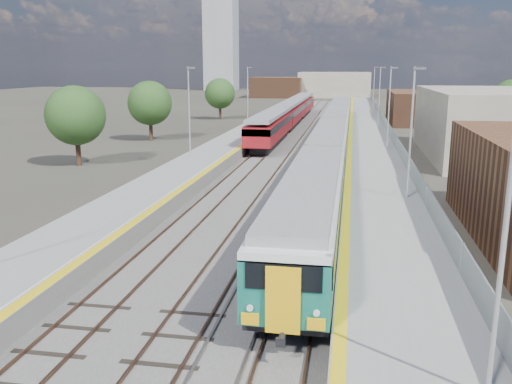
# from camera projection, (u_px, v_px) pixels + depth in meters

# --- Properties ---
(ground) EXTENTS (320.00, 320.00, 0.00)m
(ground) POSITION_uv_depth(u_px,v_px,m) (321.00, 145.00, 60.00)
(ground) COLOR #47443A
(ground) RESTS_ON ground
(ballast_bed) EXTENTS (10.50, 155.00, 0.06)m
(ballast_bed) POSITION_uv_depth(u_px,v_px,m) (303.00, 142.00, 62.77)
(ballast_bed) COLOR #565451
(ballast_bed) RESTS_ON ground
(tracks) EXTENTS (8.96, 160.00, 0.17)m
(tracks) POSITION_uv_depth(u_px,v_px,m) (309.00, 139.00, 64.26)
(tracks) COLOR #4C3323
(tracks) RESTS_ON ground
(platform_right) EXTENTS (4.70, 155.00, 8.52)m
(platform_right) POSITION_uv_depth(u_px,v_px,m) (369.00, 139.00, 61.38)
(platform_right) COLOR slate
(platform_right) RESTS_ON ground
(platform_left) EXTENTS (4.30, 155.00, 8.52)m
(platform_left) POSITION_uv_depth(u_px,v_px,m) (245.00, 136.00, 63.80)
(platform_left) COLOR slate
(platform_left) RESTS_ON ground
(buildings) EXTENTS (72.00, 185.50, 40.00)m
(buildings) POSITION_uv_depth(u_px,v_px,m) (274.00, 58.00, 145.65)
(buildings) COLOR brown
(buildings) RESTS_ON ground
(green_train) EXTENTS (2.78, 77.57, 3.07)m
(green_train) POSITION_uv_depth(u_px,v_px,m) (333.00, 134.00, 52.71)
(green_train) COLOR black
(green_train) RESTS_ON ground
(red_train) EXTENTS (2.78, 56.46, 3.51)m
(red_train) POSITION_uv_depth(u_px,v_px,m) (290.00, 113.00, 77.56)
(red_train) COLOR black
(red_train) RESTS_ON ground
(tree_a) EXTENTS (5.15, 5.15, 6.98)m
(tree_a) POSITION_uv_depth(u_px,v_px,m) (76.00, 116.00, 46.80)
(tree_a) COLOR #382619
(tree_a) RESTS_ON ground
(tree_b) EXTENTS (5.13, 5.13, 6.95)m
(tree_b) POSITION_uv_depth(u_px,v_px,m) (150.00, 103.00, 62.91)
(tree_b) COLOR #382619
(tree_b) RESTS_ON ground
(tree_c) EXTENTS (4.95, 4.95, 6.71)m
(tree_c) POSITION_uv_depth(u_px,v_px,m) (220.00, 94.00, 88.65)
(tree_c) COLOR #382619
(tree_c) RESTS_ON ground
(tree_d) EXTENTS (5.15, 5.15, 6.98)m
(tree_d) POSITION_uv_depth(u_px,v_px,m) (512.00, 100.00, 68.07)
(tree_d) COLOR #382619
(tree_d) RESTS_ON ground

